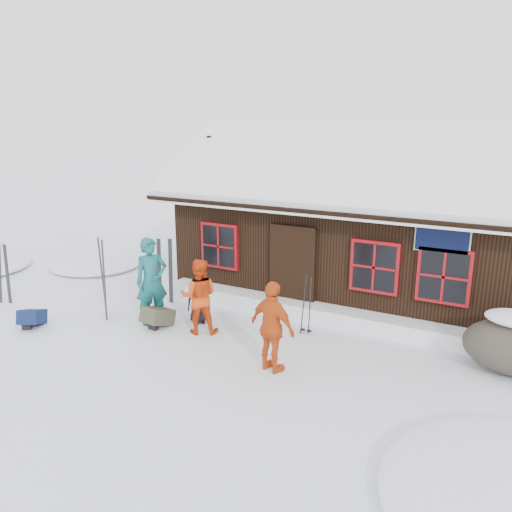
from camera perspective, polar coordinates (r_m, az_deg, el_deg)
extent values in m
plane|color=white|center=(10.36, -6.22, -9.69)|extent=(120.00, 120.00, 0.00)
cube|color=black|center=(13.64, 11.00, 1.75)|extent=(8.00, 5.00, 2.50)
cube|color=black|center=(11.93, 9.29, 10.18)|extent=(8.90, 3.14, 1.88)
cube|color=black|center=(14.74, 13.20, 10.88)|extent=(8.90, 3.14, 1.88)
cube|color=white|center=(11.92, 9.32, 10.85)|extent=(8.72, 3.07, 1.86)
cube|color=white|center=(14.73, 13.24, 11.42)|extent=(8.72, 3.07, 1.86)
cube|color=white|center=(13.29, 11.65, 14.31)|extent=(8.81, 0.22, 0.14)
cube|color=silver|center=(10.67, 6.43, 5.01)|extent=(8.90, 0.10, 0.20)
cube|color=black|center=(11.60, 4.23, -1.64)|extent=(1.00, 0.10, 2.00)
cube|color=black|center=(10.43, 20.51, 2.06)|extent=(1.00, 0.06, 0.60)
cube|color=maroon|center=(12.42, -4.19, 1.16)|extent=(1.04, 0.10, 1.14)
cube|color=black|center=(12.39, -4.29, 1.13)|extent=(0.90, 0.04, 1.00)
cube|color=maroon|center=(10.88, 13.39, -1.22)|extent=(1.04, 0.10, 1.14)
cube|color=black|center=(10.85, 13.33, -1.27)|extent=(0.90, 0.04, 1.00)
cube|color=maroon|center=(10.63, 20.67, -2.18)|extent=(1.04, 0.10, 1.14)
cube|color=black|center=(10.59, 20.64, -2.24)|extent=(0.90, 0.04, 1.00)
cube|color=white|center=(11.47, 6.48, -6.25)|extent=(7.60, 0.60, 0.35)
ellipsoid|color=white|center=(16.24, -17.72, -1.12)|extent=(2.80, 2.80, 0.34)
imported|color=#13585D|center=(11.11, -11.85, -2.85)|extent=(0.78, 0.84, 1.93)
imported|color=red|center=(10.51, -6.52, -4.59)|extent=(0.97, 0.90, 1.61)
imported|color=#CB4914|center=(8.85, 1.90, -8.14)|extent=(1.06, 0.67, 1.67)
imported|color=black|center=(11.11, -6.63, -5.10)|extent=(0.59, 0.58, 1.03)
cube|color=black|center=(13.70, -27.25, -1.84)|extent=(0.22, 0.11, 1.57)
cube|color=black|center=(13.51, -26.53, -1.97)|extent=(0.23, 0.09, 1.57)
cube|color=black|center=(11.93, -17.15, -2.37)|extent=(0.20, 0.10, 1.88)
cube|color=black|center=(11.64, -16.94, -2.79)|extent=(0.15, 0.17, 1.88)
cube|color=black|center=(12.39, -10.99, -1.82)|extent=(0.12, 0.10, 1.67)
cube|color=black|center=(12.34, -9.73, -1.82)|extent=(0.14, 0.07, 1.67)
cylinder|color=black|center=(10.50, 5.44, -5.64)|extent=(0.09, 0.12, 1.33)
cylinder|color=black|center=(10.45, 6.17, -5.77)|extent=(0.09, 0.12, 1.33)
cube|color=#0F1B43|center=(11.97, -24.18, -6.70)|extent=(0.65, 0.71, 0.31)
cube|color=#3E3E2C|center=(11.14, -11.14, -7.13)|extent=(0.54, 0.67, 0.34)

